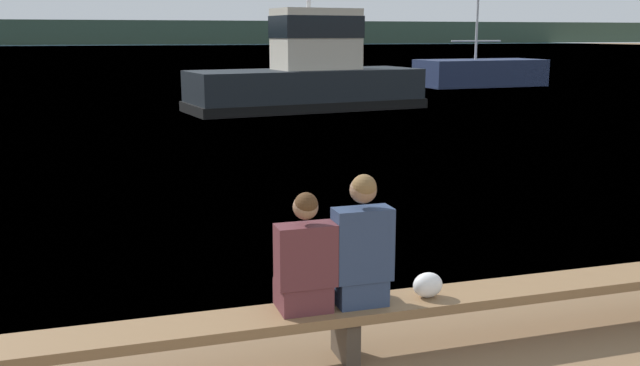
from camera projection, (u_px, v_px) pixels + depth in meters
water_surface at (106, 49)px, 119.02m from camera, size 240.00×240.00×0.00m
far_shoreline at (101, 32)px, 169.42m from camera, size 600.00×12.00×5.58m
bench_main at (346, 315)px, 5.66m from camera, size 7.49×0.46×0.44m
person_left at (305, 262)px, 5.47m from camera, size 0.46×0.37×0.95m
person_right at (361, 249)px, 5.59m from camera, size 0.46×0.38×1.06m
shopping_bag at (428, 285)px, 5.82m from camera, size 0.25×0.18×0.21m
tugboat_red at (308, 78)px, 24.30m from camera, size 8.41×3.93×5.80m
moored_sailboat at (480, 72)px, 35.24m from camera, size 6.32×3.02×7.62m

